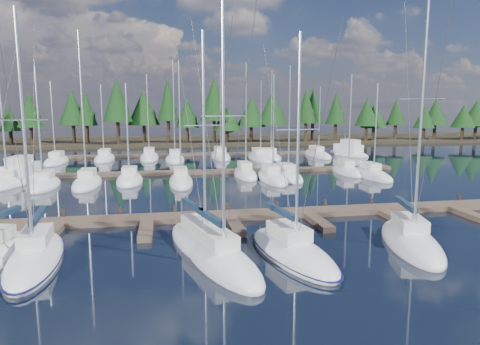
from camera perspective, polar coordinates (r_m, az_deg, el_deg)
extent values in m
plane|color=black|center=(43.96, -3.77, -2.12)|extent=(260.00, 260.00, 0.00)
cube|color=#2D2719|center=(103.34, -7.36, 4.27)|extent=(220.00, 30.00, 0.60)
cube|color=brown|center=(32.29, -1.48, -5.74)|extent=(44.00, 2.00, 0.40)
cube|color=brown|center=(30.02, -24.07, -7.65)|extent=(0.90, 4.00, 0.40)
cube|color=brown|center=(29.12, -12.46, -7.58)|extent=(0.90, 4.00, 0.40)
cube|color=brown|center=(29.43, -0.62, -7.19)|extent=(0.90, 4.00, 0.40)
cube|color=brown|center=(30.94, 10.49, -6.54)|extent=(0.90, 4.00, 0.40)
cube|color=brown|center=(33.46, 20.22, -5.78)|extent=(0.90, 4.00, 0.40)
cube|color=brown|center=(36.80, 28.37, -5.00)|extent=(0.90, 4.00, 0.40)
cylinder|color=#30231A|center=(34.82, -28.92, -5.36)|extent=(0.26, 0.26, 0.90)
cylinder|color=#30231A|center=(33.71, -22.46, -5.36)|extent=(0.26, 0.26, 0.90)
cylinder|color=#30231A|center=(33.06, -15.65, -5.28)|extent=(0.26, 0.26, 0.90)
cylinder|color=#30231A|center=(32.88, -8.68, -5.13)|extent=(0.26, 0.26, 0.90)
cylinder|color=#30231A|center=(33.19, -1.74, -4.90)|extent=(0.26, 0.26, 0.90)
cylinder|color=#30231A|center=(33.97, 4.98, -4.61)|extent=(0.26, 0.26, 0.90)
cylinder|color=#30231A|center=(35.19, 11.30, -4.27)|extent=(0.26, 0.26, 0.90)
cylinder|color=#30231A|center=(36.81, 17.13, -3.92)|extent=(0.26, 0.26, 0.90)
cylinder|color=#30231A|center=(38.78, 22.42, -3.57)|extent=(0.26, 0.26, 0.90)
cylinder|color=#30231A|center=(41.04, 27.16, -3.23)|extent=(0.26, 0.26, 0.90)
cube|color=brown|center=(53.74, -4.92, 0.08)|extent=(50.00, 1.80, 0.40)
cube|color=brown|center=(73.52, -6.29, 2.41)|extent=(46.00, 1.80, 0.40)
ellipsoid|color=white|center=(25.79, -25.58, -10.52)|extent=(3.41, 9.23, 1.90)
cube|color=silver|center=(25.87, -25.58, -7.68)|extent=(1.68, 3.01, 0.70)
cylinder|color=silver|center=(24.06, -26.85, 4.84)|extent=(0.17, 0.17, 12.07)
cylinder|color=silver|center=(26.71, -25.28, -5.49)|extent=(0.49, 3.97, 0.12)
cube|color=#132436|center=(26.68, -25.30, -5.18)|extent=(0.70, 3.81, 0.30)
cylinder|color=silver|center=(24.04, -26.95, 6.27)|extent=(2.32, 0.29, 0.07)
cylinder|color=#3F3F44|center=(22.18, -27.81, 4.12)|extent=(0.39, 3.90, 12.38)
cylinder|color=#3F3F44|center=(26.42, -25.81, 4.85)|extent=(0.48, 4.80, 12.38)
ellipsoid|color=#0B0B39|center=(25.77, -25.59, -10.37)|extent=(3.55, 9.60, 0.18)
ellipsoid|color=white|center=(25.69, -5.00, -9.74)|extent=(4.91, 9.51, 1.90)
cube|color=silver|center=(25.75, -5.39, -6.91)|extent=(2.14, 3.20, 0.70)
cylinder|color=silver|center=(23.99, -4.83, 4.90)|extent=(0.20, 0.20, 11.38)
cylinder|color=silver|center=(26.57, -6.22, -4.76)|extent=(1.18, 3.91, 0.12)
cube|color=#132436|center=(26.53, -6.23, -4.44)|extent=(1.35, 3.80, 0.30)
cylinder|color=silver|center=(23.96, -4.84, 6.26)|extent=(2.26, 0.68, 0.07)
cylinder|color=#3F3F44|center=(22.18, -3.04, 4.22)|extent=(1.08, 3.83, 11.68)
cylinder|color=#3F3F44|center=(26.28, -6.68, 4.88)|extent=(1.32, 4.71, 11.69)
ellipsoid|color=white|center=(23.15, -2.57, -11.83)|extent=(4.81, 9.13, 1.90)
cube|color=silver|center=(23.14, -3.02, -8.70)|extent=(2.11, 3.08, 0.70)
cylinder|color=silver|center=(21.29, -2.25, 5.84)|extent=(0.20, 0.20, 12.42)
cylinder|color=silver|center=(23.87, -4.00, -6.29)|extent=(1.14, 3.75, 0.12)
cube|color=#132436|center=(23.83, -4.00, -5.94)|extent=(1.31, 3.64, 0.30)
cylinder|color=silver|center=(21.27, -2.26, 7.51)|extent=(2.25, 0.68, 0.07)
cylinder|color=#3F3F44|center=(19.58, -0.07, 5.16)|extent=(1.04, 3.67, 12.73)
cylinder|color=#3F3F44|center=(23.45, -4.48, 5.73)|extent=(1.27, 4.51, 12.73)
ellipsoid|color=white|center=(24.52, 6.93, -10.69)|extent=(4.45, 9.19, 1.90)
cube|color=silver|center=(24.52, 6.51, -7.73)|extent=(2.07, 3.06, 0.70)
cylinder|color=silver|center=(22.81, 7.74, 4.28)|extent=(0.19, 0.19, 11.08)
cylinder|color=silver|center=(25.24, 5.44, -5.47)|extent=(0.85, 3.83, 0.12)
cube|color=#132436|center=(25.20, 5.44, -5.14)|extent=(1.04, 3.70, 0.30)
cylinder|color=silver|center=(22.77, 7.77, 5.67)|extent=(2.53, 0.55, 0.07)
cylinder|color=#3F3F44|center=(21.18, 10.18, 3.47)|extent=(0.75, 3.76, 11.39)
cylinder|color=#3F3F44|center=(24.89, 5.18, 4.35)|extent=(0.91, 4.62, 11.39)
ellipsoid|color=#0B0B39|center=(24.50, 6.94, -10.54)|extent=(4.63, 9.56, 0.18)
ellipsoid|color=white|center=(27.99, 21.80, -8.79)|extent=(4.84, 9.09, 1.90)
cube|color=silver|center=(28.06, 21.68, -6.19)|extent=(2.16, 3.07, 0.70)
cylinder|color=silver|center=(26.37, 23.05, 7.47)|extent=(0.20, 0.20, 14.03)
cylinder|color=silver|center=(28.86, 21.17, -4.22)|extent=(1.08, 3.72, 0.12)
cube|color=#132436|center=(28.83, 21.19, -3.93)|extent=(1.26, 3.61, 0.30)
cylinder|color=silver|center=(26.37, 23.14, 8.99)|extent=(2.40, 0.69, 0.07)
cylinder|color=#3F3F44|center=(24.60, 24.38, 7.00)|extent=(0.98, 3.65, 14.33)
cylinder|color=#3F3F44|center=(28.56, 21.59, 7.30)|extent=(1.20, 4.49, 14.34)
ellipsoid|color=white|center=(51.88, -28.43, -1.32)|extent=(2.60, 7.83, 1.90)
cube|color=silver|center=(52.07, -28.39, 0.05)|extent=(1.43, 2.51, 0.70)
cylinder|color=silver|center=(50.91, -29.07, 5.40)|extent=(0.16, 0.16, 10.54)
ellipsoid|color=white|center=(48.69, -24.65, -1.66)|extent=(2.77, 7.61, 1.90)
cube|color=silver|center=(48.87, -24.63, -0.20)|extent=(1.52, 2.44, 0.70)
cylinder|color=silver|center=(47.66, -25.29, 6.33)|extent=(0.16, 0.16, 11.90)
ellipsoid|color=white|center=(48.18, -19.69, -1.47)|extent=(2.76, 8.73, 1.90)
cube|color=silver|center=(48.42, -19.68, 0.02)|extent=(1.52, 2.79, 0.70)
cylinder|color=silver|center=(47.06, -20.31, 8.39)|extent=(0.16, 0.16, 14.84)
ellipsoid|color=white|center=(48.75, -14.50, -1.12)|extent=(2.82, 7.39, 1.90)
cube|color=silver|center=(48.93, -14.52, 0.34)|extent=(1.55, 2.37, 0.70)
cylinder|color=silver|center=(47.75, -14.80, 5.59)|extent=(0.16, 0.16, 9.75)
ellipsoid|color=white|center=(46.88, -7.88, -1.31)|extent=(2.52, 8.66, 1.90)
cube|color=silver|center=(47.11, -7.93, 0.22)|extent=(1.38, 2.77, 0.70)
cylinder|color=silver|center=(45.75, -8.04, 7.06)|extent=(0.16, 0.16, 11.98)
ellipsoid|color=white|center=(51.41, 0.70, -0.34)|extent=(2.46, 8.38, 1.90)
cube|color=silver|center=(51.64, 0.62, 1.05)|extent=(1.35, 2.68, 0.70)
cylinder|color=silver|center=(50.36, 0.80, 7.47)|extent=(0.16, 0.16, 12.28)
ellipsoid|color=white|center=(48.77, 4.25, -0.86)|extent=(2.69, 9.33, 1.90)
cube|color=silver|center=(49.03, 4.13, 0.61)|extent=(1.48, 2.99, 0.70)
cylinder|color=silver|center=(47.67, 4.47, 6.48)|extent=(0.16, 0.16, 10.81)
ellipsoid|color=white|center=(50.09, 6.32, -0.63)|extent=(2.81, 8.29, 1.90)
cube|color=silver|center=(50.30, 6.21, 0.79)|extent=(1.55, 2.65, 0.70)
cylinder|color=silver|center=(49.05, 6.59, 7.12)|extent=(0.16, 0.16, 11.85)
ellipsoid|color=white|center=(55.11, 14.05, 0.02)|extent=(2.43, 7.53, 1.90)
cube|color=silver|center=(55.29, 13.94, 1.30)|extent=(1.34, 2.41, 0.70)
cylinder|color=silver|center=(54.19, 14.47, 6.69)|extent=(0.16, 0.16, 11.15)
ellipsoid|color=white|center=(52.98, 17.16, -0.46)|extent=(2.60, 8.81, 1.90)
cube|color=silver|center=(53.20, 17.00, 0.89)|extent=(1.43, 2.82, 0.70)
cylinder|color=silver|center=(52.02, 17.67, 5.81)|extent=(0.16, 0.16, 9.94)
ellipsoid|color=white|center=(69.03, -23.29, 1.29)|extent=(2.89, 9.31, 1.90)
cube|color=silver|center=(69.35, -23.26, 2.32)|extent=(1.59, 2.98, 0.70)
cylinder|color=silver|center=(68.12, -23.70, 6.52)|extent=(0.16, 0.16, 10.96)
ellipsoid|color=white|center=(70.23, -17.61, 1.71)|extent=(2.92, 9.05, 1.90)
cube|color=silver|center=(70.55, -17.60, 2.72)|extent=(1.61, 2.90, 0.70)
cylinder|color=silver|center=(69.34, -17.89, 6.72)|extent=(0.16, 0.16, 10.61)
ellipsoid|color=white|center=(70.23, -11.99, 1.93)|extent=(2.89, 11.16, 1.90)
cube|color=silver|center=(70.66, -12.01, 2.95)|extent=(1.59, 3.57, 0.70)
cylinder|color=silver|center=(69.21, -12.19, 7.61)|extent=(0.16, 0.16, 12.25)
ellipsoid|color=white|center=(66.77, -8.67, 1.67)|extent=(2.88, 9.25, 1.90)
cube|color=silver|center=(67.09, -8.70, 2.74)|extent=(1.58, 2.96, 0.70)
cylinder|color=silver|center=(65.81, -8.82, 8.48)|extent=(0.16, 0.16, 14.15)
ellipsoid|color=white|center=(70.67, -2.62, 2.15)|extent=(2.90, 11.82, 1.90)
cube|color=silver|center=(71.13, -2.69, 3.17)|extent=(1.59, 3.78, 0.70)
cylinder|color=silver|center=(69.62, -2.60, 8.28)|extent=(0.16, 0.16, 13.39)
ellipsoid|color=white|center=(68.24, 2.65, 1.92)|extent=(2.99, 11.83, 1.90)
cube|color=silver|center=(68.69, 2.55, 2.97)|extent=(1.64, 3.79, 0.70)
cylinder|color=silver|center=(67.20, 2.80, 7.39)|extent=(0.16, 0.16, 11.36)
ellipsoid|color=white|center=(68.78, 4.07, 1.96)|extent=(2.99, 7.75, 1.90)
cube|color=silver|center=(69.02, 4.00, 2.98)|extent=(1.64, 2.48, 0.70)
cylinder|color=silver|center=(67.93, 4.22, 8.03)|extent=(0.16, 0.16, 12.85)
ellipsoid|color=white|center=(73.35, 10.28, 2.26)|extent=(2.75, 10.80, 1.90)
cube|color=silver|center=(73.73, 10.16, 3.24)|extent=(1.51, 3.46, 0.70)
cylinder|color=silver|center=(72.42, 10.56, 7.04)|extent=(0.16, 0.16, 10.55)
ellipsoid|color=white|center=(53.85, -27.00, -0.94)|extent=(4.08, 9.71, 1.89)
cube|color=white|center=(53.67, -27.10, 0.39)|extent=(2.87, 5.40, 1.26)
cube|color=silver|center=(53.11, -27.37, 1.43)|extent=(2.05, 3.46, 0.94)
cylinder|color=silver|center=(54.34, -26.83, 2.29)|extent=(0.09, 0.09, 1.68)
ellipsoid|color=white|center=(75.86, 14.21, 2.31)|extent=(5.87, 9.56, 1.81)
cube|color=white|center=(75.73, 14.25, 3.22)|extent=(3.80, 5.46, 1.21)
cube|color=silver|center=(75.32, 14.51, 3.95)|extent=(2.62, 3.55, 0.91)
cylinder|color=silver|center=(76.26, 13.82, 4.49)|extent=(0.10, 0.10, 1.61)
cylinder|color=black|center=(101.66, -28.21, 4.16)|extent=(0.70, 0.70, 2.68)
cone|color=black|center=(101.49, -28.38, 6.38)|extent=(4.15, 4.15, 5.22)
ellipsoid|color=black|center=(101.37, -28.06, 5.73)|extent=(2.49, 2.49, 2.49)
cylinder|color=black|center=(97.11, -26.02, 4.41)|extent=(0.70, 0.70, 3.58)
cone|color=black|center=(96.93, -26.23, 7.51)|extent=(5.15, 5.15, 6.96)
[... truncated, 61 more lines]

